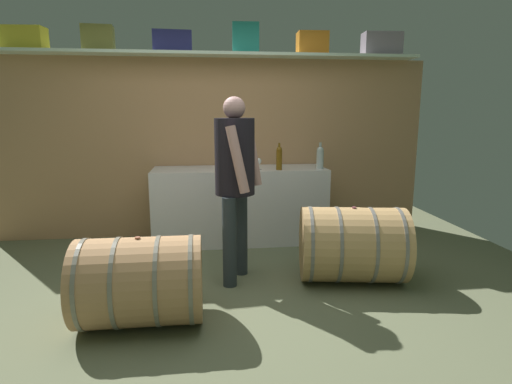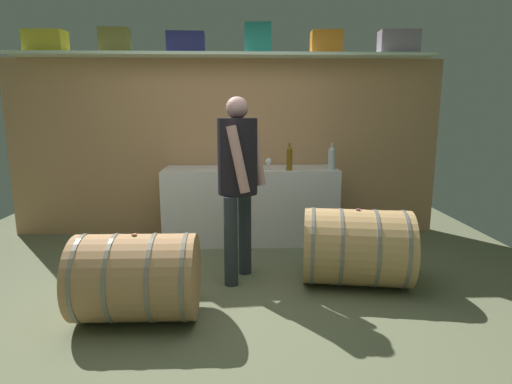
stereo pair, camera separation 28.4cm
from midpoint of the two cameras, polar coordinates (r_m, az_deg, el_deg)
ground_plane at (r=3.74m, az=-7.35°, el=-12.34°), size 6.26×7.28×0.02m
back_wall_panel at (r=4.99m, az=-7.57°, el=5.89°), size 5.06×0.10×2.06m
high_shelf_board at (r=4.86m, az=-7.92°, el=18.11°), size 4.65×0.40×0.03m
toolcase_yellow at (r=5.26m, az=-30.63°, el=17.64°), size 0.44×0.24×0.23m
toolcase_olive at (r=5.03m, az=-22.40°, el=18.86°), size 0.33×0.23×0.26m
toolcase_navy at (r=4.90m, az=-13.12°, el=19.38°), size 0.42×0.26×0.22m
toolcase_teal at (r=4.89m, az=-3.22°, el=20.20°), size 0.30×0.26×0.32m
toolcase_orange at (r=4.99m, az=5.99°, el=19.56°), size 0.34×0.25×0.25m
toolcase_grey at (r=5.23m, az=15.25°, el=18.92°), size 0.44×0.24×0.26m
work_cabinet at (r=4.73m, az=-3.95°, el=-1.79°), size 1.92×0.60×0.84m
wine_bottle_clear at (r=4.64m, az=7.03°, el=4.77°), size 0.08×0.08×0.29m
wine_bottle_amber at (r=4.50m, az=1.38°, el=4.71°), size 0.06×0.06×0.29m
wine_glass at (r=4.51m, az=-1.50°, el=4.14°), size 0.07×0.07×0.13m
wine_barrel_near at (r=3.08m, az=-18.21°, el=-11.57°), size 0.85×0.62×0.63m
wine_barrel_far at (r=3.71m, az=10.92°, el=-7.08°), size 0.98×0.78×0.66m
winemaker_pouring at (r=3.53m, az=-5.13°, el=2.93°), size 0.43×0.50×1.59m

